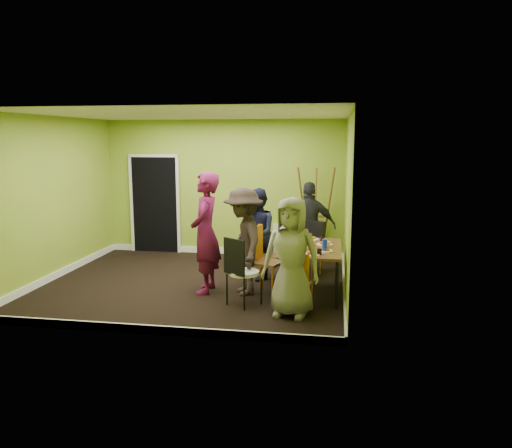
{
  "coord_description": "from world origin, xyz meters",
  "views": [
    {
      "loc": [
        2.33,
        -7.87,
        2.43
      ],
      "look_at": [
        1.05,
        0.0,
        1.05
      ],
      "focal_mm": 35.0,
      "sensor_mm": 36.0,
      "label": 1
    }
  ],
  "objects_px": {
    "person_left_near": "(244,241)",
    "person_front_end": "(291,257)",
    "chair_bentwood": "(241,268)",
    "person_back_end": "(310,226)",
    "thermos": "(306,239)",
    "orange_bottle": "(307,241)",
    "chair_left_far": "(266,250)",
    "person_standing": "(206,233)",
    "dining_table": "(312,250)",
    "chair_front_end": "(299,278)",
    "easel": "(316,214)",
    "blue_bottle": "(325,245)",
    "chair_back_end": "(313,236)",
    "chair_left_near": "(262,256)",
    "person_left_far": "(257,234)"
  },
  "relations": [
    {
      "from": "dining_table",
      "to": "person_standing",
      "type": "xyz_separation_m",
      "value": [
        -1.66,
        -0.18,
        0.26
      ]
    },
    {
      "from": "chair_left_near",
      "to": "chair_back_end",
      "type": "distance_m",
      "value": 1.48
    },
    {
      "from": "orange_bottle",
      "to": "thermos",
      "type": "bearing_deg",
      "value": -89.92
    },
    {
      "from": "dining_table",
      "to": "chair_bentwood",
      "type": "distance_m",
      "value": 1.26
    },
    {
      "from": "chair_bentwood",
      "to": "blue_bottle",
      "type": "height_order",
      "value": "chair_bentwood"
    },
    {
      "from": "dining_table",
      "to": "chair_left_far",
      "type": "distance_m",
      "value": 0.96
    },
    {
      "from": "chair_bentwood",
      "to": "easel",
      "type": "distance_m",
      "value": 3.18
    },
    {
      "from": "chair_left_far",
      "to": "chair_front_end",
      "type": "distance_m",
      "value": 1.48
    },
    {
      "from": "chair_bentwood",
      "to": "person_back_end",
      "type": "bearing_deg",
      "value": 102.45
    },
    {
      "from": "chair_front_end",
      "to": "thermos",
      "type": "bearing_deg",
      "value": 95.45
    },
    {
      "from": "blue_bottle",
      "to": "chair_bentwood",
      "type": "bearing_deg",
      "value": -158.1
    },
    {
      "from": "dining_table",
      "to": "chair_back_end",
      "type": "xyz_separation_m",
      "value": [
        -0.05,
        1.24,
        -0.02
      ]
    },
    {
      "from": "chair_bentwood",
      "to": "person_standing",
      "type": "relative_size",
      "value": 0.53
    },
    {
      "from": "chair_left_near",
      "to": "easel",
      "type": "distance_m",
      "value": 2.44
    },
    {
      "from": "easel",
      "to": "chair_back_end",
      "type": "bearing_deg",
      "value": -90.13
    },
    {
      "from": "person_front_end",
      "to": "chair_front_end",
      "type": "bearing_deg",
      "value": 78.99
    },
    {
      "from": "orange_bottle",
      "to": "person_back_end",
      "type": "relative_size",
      "value": 0.05
    },
    {
      "from": "chair_left_near",
      "to": "dining_table",
      "type": "bearing_deg",
      "value": 113.49
    },
    {
      "from": "person_standing",
      "to": "person_back_end",
      "type": "distance_m",
      "value": 2.24
    },
    {
      "from": "chair_left_near",
      "to": "chair_bentwood",
      "type": "height_order",
      "value": "chair_left_near"
    },
    {
      "from": "chair_back_end",
      "to": "person_back_end",
      "type": "relative_size",
      "value": 0.58
    },
    {
      "from": "chair_left_far",
      "to": "person_left_near",
      "type": "relative_size",
      "value": 0.58
    },
    {
      "from": "dining_table",
      "to": "chair_left_near",
      "type": "relative_size",
      "value": 1.42
    },
    {
      "from": "thermos",
      "to": "person_front_end",
      "type": "xyz_separation_m",
      "value": [
        -0.13,
        -1.09,
        -0.04
      ]
    },
    {
      "from": "chair_left_far",
      "to": "person_left_far",
      "type": "relative_size",
      "value": 0.62
    },
    {
      "from": "person_left_near",
      "to": "person_front_end",
      "type": "relative_size",
      "value": 1.02
    },
    {
      "from": "chair_front_end",
      "to": "person_back_end",
      "type": "relative_size",
      "value": 0.52
    },
    {
      "from": "chair_bentwood",
      "to": "chair_back_end",
      "type": "bearing_deg",
      "value": 98.78
    },
    {
      "from": "chair_left_near",
      "to": "orange_bottle",
      "type": "distance_m",
      "value": 0.76
    },
    {
      "from": "blue_bottle",
      "to": "person_left_far",
      "type": "distance_m",
      "value": 1.54
    },
    {
      "from": "person_left_near",
      "to": "chair_bentwood",
      "type": "bearing_deg",
      "value": -17.01
    },
    {
      "from": "person_back_end",
      "to": "chair_front_end",
      "type": "bearing_deg",
      "value": 87.85
    },
    {
      "from": "chair_left_near",
      "to": "chair_front_end",
      "type": "xyz_separation_m",
      "value": [
        0.63,
        -0.76,
        -0.12
      ]
    },
    {
      "from": "chair_bentwood",
      "to": "thermos",
      "type": "distance_m",
      "value": 1.25
    },
    {
      "from": "chair_left_near",
      "to": "chair_left_far",
      "type": "bearing_deg",
      "value": -157.46
    },
    {
      "from": "chair_left_far",
      "to": "easel",
      "type": "height_order",
      "value": "easel"
    },
    {
      "from": "person_standing",
      "to": "person_front_end",
      "type": "height_order",
      "value": "person_standing"
    },
    {
      "from": "chair_back_end",
      "to": "dining_table",
      "type": "bearing_deg",
      "value": 116.83
    },
    {
      "from": "blue_bottle",
      "to": "person_left_near",
      "type": "xyz_separation_m",
      "value": [
        -1.25,
        0.11,
        -0.0
      ]
    },
    {
      "from": "chair_left_near",
      "to": "person_standing",
      "type": "xyz_separation_m",
      "value": [
        -0.89,
        -0.13,
        0.36
      ]
    },
    {
      "from": "person_back_end",
      "to": "person_standing",
      "type": "bearing_deg",
      "value": 44.88
    },
    {
      "from": "chair_left_near",
      "to": "easel",
      "type": "height_order",
      "value": "easel"
    },
    {
      "from": "chair_back_end",
      "to": "easel",
      "type": "xyz_separation_m",
      "value": [
        0.0,
        1.01,
        0.25
      ]
    },
    {
      "from": "blue_bottle",
      "to": "thermos",
      "type": "bearing_deg",
      "value": 131.17
    },
    {
      "from": "dining_table",
      "to": "chair_back_end",
      "type": "relative_size",
      "value": 1.58
    },
    {
      "from": "chair_back_end",
      "to": "person_back_end",
      "type": "height_order",
      "value": "person_back_end"
    },
    {
      "from": "dining_table",
      "to": "person_front_end",
      "type": "distance_m",
      "value": 1.07
    },
    {
      "from": "person_back_end",
      "to": "orange_bottle",
      "type": "bearing_deg",
      "value": 89.37
    },
    {
      "from": "blue_bottle",
      "to": "person_standing",
      "type": "bearing_deg",
      "value": 176.62
    },
    {
      "from": "person_left_far",
      "to": "person_left_near",
      "type": "height_order",
      "value": "person_left_near"
    }
  ]
}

